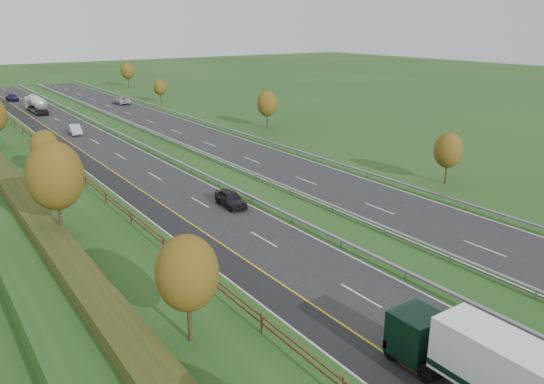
# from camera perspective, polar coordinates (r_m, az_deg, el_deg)

# --- Properties ---
(ground) EXTENTS (400.00, 400.00, 0.00)m
(ground) POSITION_cam_1_polar(r_m,az_deg,el_deg) (75.84, -10.12, 3.84)
(ground) COLOR #1F4619
(ground) RESTS_ON ground
(near_carriageway) EXTENTS (10.50, 200.00, 0.04)m
(near_carriageway) POSITION_cam_1_polar(r_m,az_deg,el_deg) (77.66, -17.05, 3.67)
(near_carriageway) COLOR black
(near_carriageway) RESTS_ON ground
(far_carriageway) EXTENTS (10.50, 200.00, 0.04)m
(far_carriageway) POSITION_cam_1_polar(r_m,az_deg,el_deg) (83.86, -6.28, 5.36)
(far_carriageway) COLOR black
(far_carriageway) RESTS_ON ground
(hard_shoulder) EXTENTS (3.00, 200.00, 0.04)m
(hard_shoulder) POSITION_cam_1_polar(r_m,az_deg,el_deg) (76.67, -19.71, 3.24)
(hard_shoulder) COLOR black
(hard_shoulder) RESTS_ON ground
(lane_markings) EXTENTS (26.75, 200.00, 0.01)m
(lane_markings) POSITION_cam_1_polar(r_m,az_deg,el_deg) (79.60, -12.65, 4.38)
(lane_markings) COLOR silver
(lane_markings) RESTS_ON near_carriageway
(embankment_left) EXTENTS (12.00, 200.00, 2.00)m
(embankment_left) POSITION_cam_1_polar(r_m,az_deg,el_deg) (74.77, -26.60, 2.81)
(embankment_left) COLOR #1F4619
(embankment_left) RESTS_ON ground
(fence_left) EXTENTS (0.12, 189.06, 1.20)m
(fence_left) POSITION_cam_1_polar(r_m,az_deg,el_deg) (74.68, -23.34, 4.59)
(fence_left) COLOR #422B19
(fence_left) RESTS_ON embankment_left
(median_barrier_near) EXTENTS (0.32, 200.00, 0.71)m
(median_barrier_near) POSITION_cam_1_polar(r_m,az_deg,el_deg) (79.34, -13.18, 4.72)
(median_barrier_near) COLOR #93969B
(median_barrier_near) RESTS_ON ground
(median_barrier_far) EXTENTS (0.32, 200.00, 0.71)m
(median_barrier_far) POSITION_cam_1_polar(r_m,az_deg,el_deg) (81.27, -9.84, 5.23)
(median_barrier_far) COLOR #93969B
(median_barrier_far) RESTS_ON ground
(outer_barrier_far) EXTENTS (0.32, 200.00, 0.71)m
(outer_barrier_far) POSITION_cam_1_polar(r_m,az_deg,el_deg) (86.57, -2.90, 6.23)
(outer_barrier_far) COLOR #93969B
(outer_barrier_far) RESTS_ON ground
(trees_left) EXTENTS (6.64, 164.30, 7.66)m
(trees_left) POSITION_cam_1_polar(r_m,az_deg,el_deg) (70.49, -26.48, 6.51)
(trees_left) COLOR #2D2116
(trees_left) RESTS_ON embankment_left
(trees_far) EXTENTS (8.45, 118.60, 7.12)m
(trees_far) POSITION_cam_1_polar(r_m,az_deg,el_deg) (114.80, -7.51, 10.79)
(trees_far) COLOR #2D2116
(trees_far) RESTS_ON ground
(road_tanker) EXTENTS (2.40, 11.22, 3.46)m
(road_tanker) POSITION_cam_1_polar(r_m,az_deg,el_deg) (121.74, -24.04, 8.68)
(road_tanker) COLOR silver
(road_tanker) RESTS_ON near_carriageway
(car_dark_near) EXTENTS (2.35, 4.92, 1.62)m
(car_dark_near) POSITION_cam_1_polar(r_m,az_deg,el_deg) (53.94, -4.47, -0.70)
(car_dark_near) COLOR black
(car_dark_near) RESTS_ON near_carriageway
(car_silver_mid) EXTENTS (2.22, 4.97, 1.59)m
(car_silver_mid) POSITION_cam_1_polar(r_m,az_deg,el_deg) (95.07, -20.42, 6.32)
(car_silver_mid) COLOR #BDBCC2
(car_silver_mid) RESTS_ON near_carriageway
(car_small_far) EXTENTS (2.30, 5.62, 1.63)m
(car_small_far) POSITION_cam_1_polar(r_m,az_deg,el_deg) (142.81, -26.18, 9.12)
(car_small_far) COLOR #171542
(car_small_far) RESTS_ON near_carriageway
(car_oncoming) EXTENTS (2.94, 6.00, 1.64)m
(car_oncoming) POSITION_cam_1_polar(r_m,az_deg,el_deg) (128.15, -15.94, 9.46)
(car_oncoming) COLOR #B5B5BA
(car_oncoming) RESTS_ON far_carriageway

